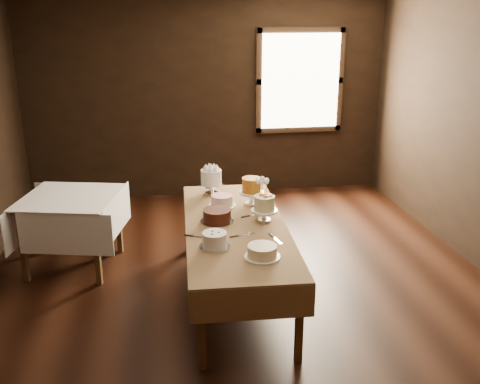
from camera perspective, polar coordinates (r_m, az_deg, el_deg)
name	(u,v)px	position (r m, az deg, el deg)	size (l,w,h in m)	color
floor	(243,293)	(5.25, 0.35, -10.57)	(5.00, 6.00, 0.01)	black
wall_back	(208,97)	(7.64, -3.40, 9.95)	(5.00, 0.02, 2.80)	black
wall_front	(385,361)	(2.06, 15.01, -16.81)	(5.00, 0.02, 2.80)	black
window	(300,81)	(7.79, 6.37, 11.53)	(1.10, 0.05, 1.30)	#FFEABF
display_table	(236,230)	(4.93, -0.45, -4.02)	(1.01, 2.35, 0.72)	#422B16
side_table	(70,205)	(5.74, -17.45, -1.31)	(1.10, 1.10, 0.78)	#422B16
cake_meringue	(211,183)	(5.67, -3.04, 0.98)	(0.26, 0.26, 0.27)	silver
cake_lattice	(222,201)	(5.35, -1.90, -1.00)	(0.29, 0.29, 0.10)	white
cake_caramel	(251,193)	(5.37, 1.21, -0.05)	(0.25, 0.25, 0.29)	white
cake_chocolate	(217,216)	(4.95, -2.43, -2.57)	(0.35, 0.35, 0.12)	silver
cake_flowers	(264,210)	(4.96, 2.57, -1.87)	(0.25, 0.25, 0.25)	white
cake_swirl	(215,241)	(4.43, -2.69, -5.14)	(0.27, 0.27, 0.13)	silver
cake_cream	(262,252)	(4.27, 2.36, -6.33)	(0.29, 0.29, 0.10)	white
cake_server_a	(247,234)	(4.70, 0.76, -4.46)	(0.24, 0.03, 0.01)	silver
cake_server_b	(277,240)	(4.59, 3.97, -5.12)	(0.24, 0.03, 0.01)	silver
cake_server_c	(226,214)	(5.14, -1.47, -2.35)	(0.24, 0.03, 0.01)	silver
cake_server_d	(257,214)	(5.14, 1.77, -2.38)	(0.24, 0.03, 0.01)	silver
cake_server_e	(202,238)	(4.64, -4.05, -4.81)	(0.24, 0.03, 0.01)	silver
flower_vase	(262,205)	(5.19, 2.31, -1.41)	(0.13, 0.13, 0.13)	#2D2823
flower_bouquet	(262,187)	(5.13, 2.34, 0.53)	(0.14, 0.14, 0.20)	white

